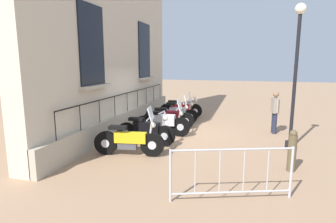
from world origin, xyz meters
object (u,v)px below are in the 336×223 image
Objects in this scene: motorcycle_white at (162,123)px; motorcycle_silver at (177,113)px; motorcycle_yellow at (130,141)px; motorcycle_red at (181,109)px; crowd_barrier at (232,172)px; lamppost at (296,72)px; motorcycle_black at (146,131)px; pedestrian_standing at (275,110)px; motorcycle_maroon at (169,118)px; bollard at (292,151)px.

motorcycle_white and motorcycle_silver have the same top height.
motorcycle_red is (0.14, 5.78, -0.01)m from motorcycle_yellow.
motorcycle_yellow reaches higher than crowd_barrier.
lamppost reaches higher than motorcycle_red.
crowd_barrier is at bearing -57.50° from motorcycle_white.
motorcycle_black is 1.09× the size of motorcycle_silver.
motorcycle_white is 1.04× the size of motorcycle_red.
motorcycle_white is at bearing -159.81° from pedestrian_standing.
motorcycle_silver is 0.81× the size of crowd_barrier.
motorcycle_yellow is 1.02× the size of motorcycle_red.
pedestrian_standing is at bearing 77.70° from crowd_barrier.
crowd_barrier is at bearing -62.51° from motorcycle_maroon.
motorcycle_silver is 7.04m from crowd_barrier.
bollard is at bearing -39.94° from motorcycle_maroon.
bollard is at bearing -30.25° from motorcycle_white.
bollard is (4.10, -3.43, 0.09)m from motorcycle_maroon.
motorcycle_yellow is 0.90× the size of crowd_barrier.
motorcycle_white is 0.92× the size of crowd_barrier.
motorcycle_white is 3.43m from motorcycle_red.
motorcycle_silver is at bearing -84.15° from motorcycle_red.
motorcycle_white is 5.02m from crowd_barrier.
motorcycle_black is 0.97× the size of motorcycle_white.
lamppost is 1.88× the size of crowd_barrier.
motorcycle_black is 4.21m from crowd_barrier.
pedestrian_standing reaches higher than motorcycle_yellow.
crowd_barrier is (-1.55, -3.78, -1.78)m from lamppost.
motorcycle_red is 0.88× the size of crowd_barrier.
crowd_barrier is 5.82m from pedestrian_standing.
motorcycle_maroon reaches higher than motorcycle_white.
motorcycle_white is 2.27m from motorcycle_silver.
motorcycle_white is 4.67m from lamppost.
pedestrian_standing reaches higher than motorcycle_maroon.
motorcycle_white is at bearing 173.95° from lamppost.
motorcycle_white is 1.09m from motorcycle_maroon.
motorcycle_maroon reaches higher than motorcycle_silver.
lamppost is at bearing -19.54° from motorcycle_maroon.
motorcycle_silver is at bearing 86.84° from motorcycle_yellow.
motorcycle_black reaches higher than motorcycle_red.
motorcycle_white is 0.49× the size of lamppost.
motorcycle_yellow reaches higher than motorcycle_maroon.
motorcycle_black is 1.95× the size of bollard.
motorcycle_black is 2.27m from motorcycle_maroon.
motorcycle_black reaches higher than bollard.
motorcycle_silver is 6.13m from bollard.
pedestrian_standing is (-0.10, 3.80, 0.36)m from bollard.
motorcycle_maroon reaches higher than crowd_barrier.
motorcycle_silver is 0.43× the size of lamppost.
pedestrian_standing is (4.20, 3.80, 0.45)m from motorcycle_yellow.
motorcycle_silver is 1.17m from motorcycle_red.
motorcycle_silver reaches higher than motorcycle_red.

